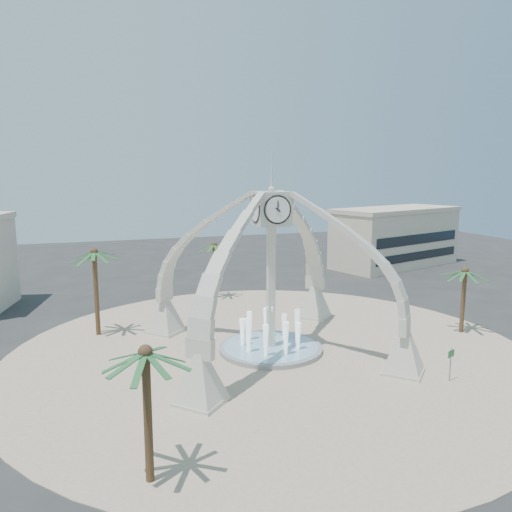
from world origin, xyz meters
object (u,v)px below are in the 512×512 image
object	(u,v)px
palm_east	(465,271)
street_sign	(451,358)
palm_west	(94,253)
palm_south	(145,354)
clock_tower	(271,269)
palm_north	(214,246)
fountain	(271,348)

from	to	relation	value
palm_east	street_sign	distance (m)	12.04
palm_west	palm_south	bearing A→B (deg)	-85.62
clock_tower	palm_west	distance (m)	15.07
palm_north	palm_south	world-z (taller)	palm_south
palm_north	street_sign	size ratio (longest dim) A/B	2.87
fountain	palm_north	world-z (taller)	palm_north
fountain	clock_tower	bearing A→B (deg)	-90.00
fountain	palm_north	bearing A→B (deg)	90.28
fountain	palm_west	bearing A→B (deg)	146.54
fountain	palm_south	xyz separation A→B (m)	(-10.87, -13.79, 5.70)
palm_east	clock_tower	bearing A→B (deg)	176.64
clock_tower	palm_east	size ratio (longest dim) A/B	2.90
palm_west	palm_north	world-z (taller)	palm_west
palm_west	palm_south	size ratio (longest dim) A/B	1.16
palm_south	clock_tower	bearing A→B (deg)	51.76
fountain	palm_south	bearing A→B (deg)	-128.24
palm_south	street_sign	distance (m)	21.04
clock_tower	palm_north	world-z (taller)	clock_tower
palm_west	street_sign	world-z (taller)	palm_west
palm_east	fountain	bearing A→B (deg)	176.64
palm_north	palm_south	distance (m)	33.05
clock_tower	palm_north	bearing A→B (deg)	90.28
palm_east	street_sign	xyz separation A→B (m)	(-8.01, -8.18, -3.72)
palm_north	street_sign	bearing A→B (deg)	-70.79
palm_east	palm_north	world-z (taller)	palm_north
clock_tower	palm_west	size ratio (longest dim) A/B	2.25
clock_tower	palm_north	distance (m)	17.46
clock_tower	palm_south	distance (m)	17.57
palm_west	palm_east	bearing A→B (deg)	-17.37
palm_south	palm_north	bearing A→B (deg)	70.96
street_sign	palm_north	bearing A→B (deg)	86.20
palm_east	palm_west	bearing A→B (deg)	162.63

